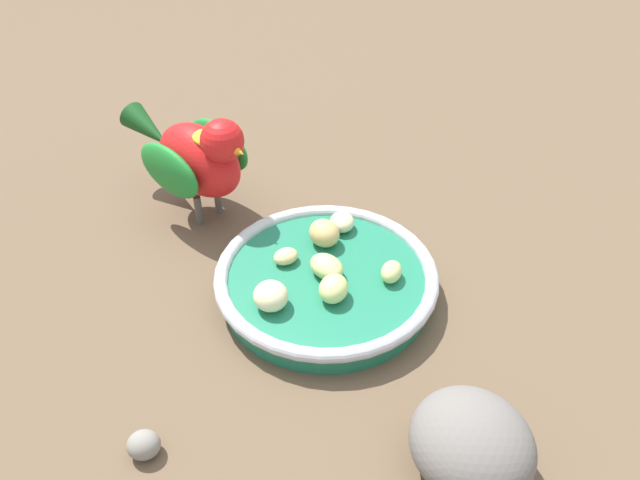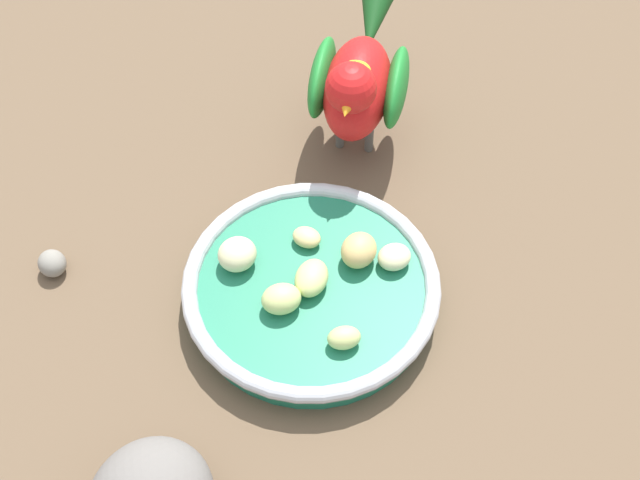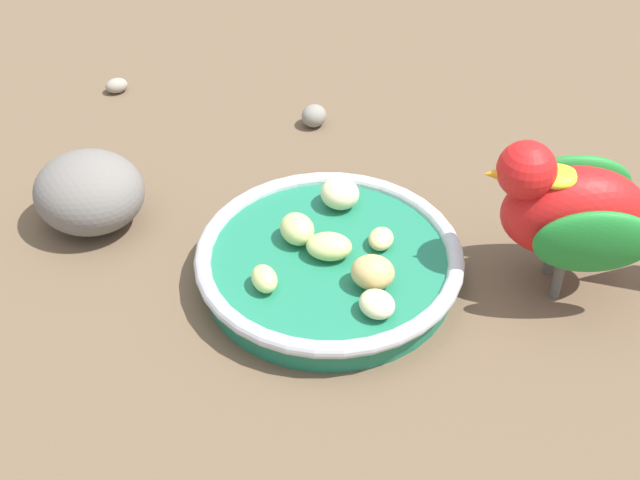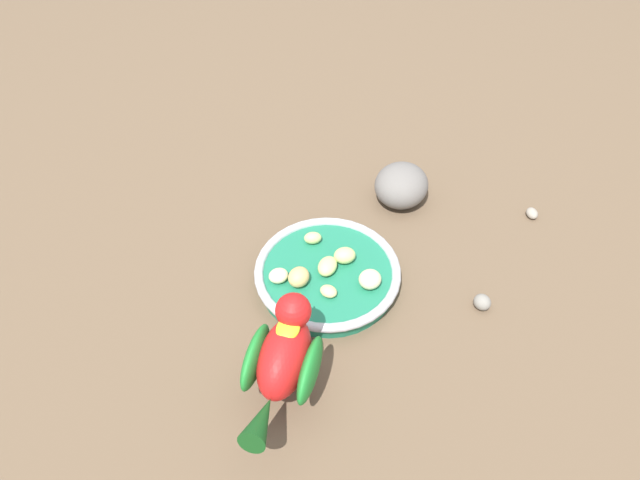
# 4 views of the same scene
# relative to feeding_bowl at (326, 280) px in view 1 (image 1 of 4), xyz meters

# --- Properties ---
(ground_plane) EXTENTS (4.00, 4.00, 0.00)m
(ground_plane) POSITION_rel_feeding_bowl_xyz_m (-0.00, 0.02, -0.02)
(ground_plane) COLOR brown
(feeding_bowl) EXTENTS (0.22, 0.22, 0.03)m
(feeding_bowl) POSITION_rel_feeding_bowl_xyz_m (0.00, 0.00, 0.00)
(feeding_bowl) COLOR #1E7251
(feeding_bowl) RESTS_ON ground_plane
(apple_piece_0) EXTENTS (0.05, 0.04, 0.02)m
(apple_piece_0) POSITION_rel_feeding_bowl_xyz_m (-0.00, -0.00, 0.02)
(apple_piece_0) COLOR #C6D17A
(apple_piece_0) RESTS_ON feeding_bowl
(apple_piece_1) EXTENTS (0.04, 0.04, 0.03)m
(apple_piece_1) POSITION_rel_feeding_bowl_xyz_m (0.05, -0.01, 0.02)
(apple_piece_1) COLOR tan
(apple_piece_1) RESTS_ON feeding_bowl
(apple_piece_2) EXTENTS (0.03, 0.03, 0.02)m
(apple_piece_2) POSITION_rel_feeding_bowl_xyz_m (-0.03, -0.06, 0.02)
(apple_piece_2) COLOR #C6D17A
(apple_piece_2) RESTS_ON feeding_bowl
(apple_piece_3) EXTENTS (0.03, 0.03, 0.01)m
(apple_piece_3) POSITION_rel_feeding_bowl_xyz_m (0.03, 0.03, 0.02)
(apple_piece_3) COLOR #E5C67F
(apple_piece_3) RESTS_ON feeding_bowl
(apple_piece_4) EXTENTS (0.04, 0.04, 0.02)m
(apple_piece_4) POSITION_rel_feeding_bowl_xyz_m (-0.03, 0.00, 0.02)
(apple_piece_4) COLOR #C6D17A
(apple_piece_4) RESTS_ON feeding_bowl
(apple_piece_5) EXTENTS (0.04, 0.03, 0.03)m
(apple_piece_5) POSITION_rel_feeding_bowl_xyz_m (-0.02, 0.06, 0.02)
(apple_piece_5) COLOR beige
(apple_piece_5) RESTS_ON feeding_bowl
(apple_piece_6) EXTENTS (0.04, 0.04, 0.02)m
(apple_piece_6) POSITION_rel_feeding_bowl_xyz_m (0.06, -0.04, 0.02)
(apple_piece_6) COLOR beige
(apple_piece_6) RESTS_ON feeding_bowl
(parrot) EXTENTS (0.19, 0.13, 0.14)m
(parrot) POSITION_rel_feeding_bowl_xyz_m (0.17, 0.09, 0.06)
(parrot) COLOR #59544C
(parrot) RESTS_ON ground_plane
(rock_large) EXTENTS (0.12, 0.11, 0.07)m
(rock_large) POSITION_rel_feeding_bowl_xyz_m (-0.22, -0.03, 0.02)
(rock_large) COLOR slate
(rock_large) RESTS_ON ground_plane
(pebble_0) EXTENTS (0.03, 0.03, 0.02)m
(pebble_0) POSITION_rel_feeding_bowl_xyz_m (-0.12, 0.20, -0.01)
(pebble_0) COLOR gray
(pebble_0) RESTS_ON ground_plane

